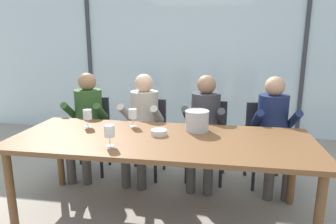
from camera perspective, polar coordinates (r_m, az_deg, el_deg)
The scene contains 19 objects.
ground at distance 3.85m, azimuth 1.66°, elevation -10.82°, with size 14.00×14.00×0.00m, color #9E9384.
window_glass_panel at distance 5.11m, azimuth 4.31°, elevation 10.21°, with size 7.83×0.03×2.60m, color silver.
window_mullion_left at distance 5.54m, azimuth -14.45°, elevation 10.08°, with size 0.06×0.06×2.60m, color #38383D.
window_mullion_right at distance 5.23m, azimuth 24.16°, elevation 9.17°, with size 0.06×0.06×2.60m, color #38383D.
hillside_vineyard at distance 9.39m, azimuth 6.83°, elevation 10.34°, with size 13.83×2.40×2.20m, color #386633.
dining_table at distance 2.68m, azimuth -1.27°, elevation -6.14°, with size 2.63×1.02×0.75m.
chair_near_curtain at distance 3.86m, azimuth -14.26°, elevation -2.99°, with size 0.49×0.49×0.89m.
chair_left_of_center at distance 3.65m, azimuth -4.02°, elevation -3.52°, with size 0.47×0.47×0.89m.
chair_center at distance 3.57m, azimuth 7.39°, elevation -4.00°, with size 0.47×0.47×0.89m.
chair_right_of_center at distance 3.60m, azimuth 17.91°, elevation -4.41°, with size 0.50×0.50×0.89m.
person_olive_shirt at distance 3.71m, azimuth -15.00°, elevation -0.93°, with size 0.48×0.62×1.21m.
person_beige_jumper at distance 3.48m, azimuth -4.81°, elevation -1.42°, with size 0.48×0.63×1.21m.
person_charcoal_jacket at distance 3.38m, azimuth 6.89°, elevation -1.93°, with size 0.48×0.63×1.21m.
person_navy_polo at distance 3.43m, azimuth 19.24°, elevation -2.38°, with size 0.49×0.63×1.21m.
ice_bucket_primary at distance 2.85m, azimuth 5.47°, elevation -1.56°, with size 0.23×0.23×0.20m.
tasting_bowl at distance 2.73m, azimuth -1.71°, elevation -3.84°, with size 0.14×0.14×0.05m, color silver.
wine_glass_by_left_taster at distance 2.47m, azimuth -10.93°, elevation -3.72°, with size 0.08×0.08×0.17m.
wine_glass_near_bucket at distance 3.00m, azimuth -6.65°, elevation -0.49°, with size 0.08×0.08×0.17m.
wine_glass_center_pour at distance 3.06m, azimuth -14.88°, elevation -0.58°, with size 0.08×0.08×0.17m.
Camera 1 is at (0.48, -2.48, 1.58)m, focal length 32.47 mm.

